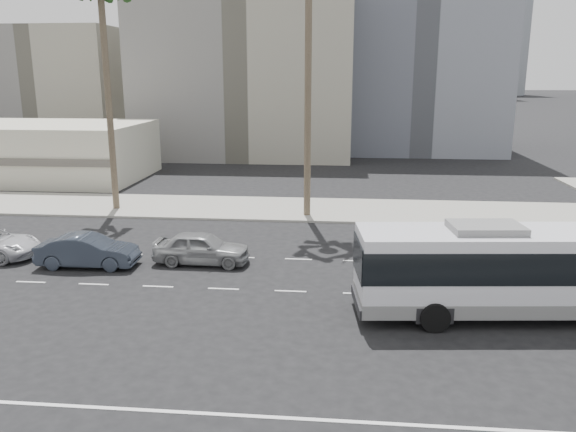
# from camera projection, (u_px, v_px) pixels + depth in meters

# --- Properties ---
(ground) EXTENTS (700.00, 700.00, 0.00)m
(ground) POSITION_uv_depth(u_px,v_px,m) (359.00, 294.00, 24.75)
(ground) COLOR black
(ground) RESTS_ON ground
(sidewalk_north) EXTENTS (120.00, 7.00, 0.15)m
(sidewalk_north) POSITION_uv_depth(u_px,v_px,m) (353.00, 210.00, 39.71)
(sidewalk_north) COLOR gray
(sidewalk_north) RESTS_ON ground
(commercial_low) EXTENTS (22.00, 12.16, 5.00)m
(commercial_low) POSITION_uv_depth(u_px,v_px,m) (23.00, 151.00, 52.01)
(commercial_low) COLOR beige
(commercial_low) RESTS_ON ground
(midrise_beige_west) EXTENTS (24.00, 18.00, 18.00)m
(midrise_beige_west) POSITION_uv_depth(u_px,v_px,m) (249.00, 77.00, 67.15)
(midrise_beige_west) COLOR gray
(midrise_beige_west) RESTS_ON ground
(midrise_gray_center) EXTENTS (20.00, 20.00, 26.00)m
(midrise_gray_center) POSITION_uv_depth(u_px,v_px,m) (416.00, 44.00, 71.10)
(midrise_gray_center) COLOR slate
(midrise_gray_center) RESTS_ON ground
(midrise_beige_far) EXTENTS (18.00, 16.00, 15.00)m
(midrise_beige_far) POSITION_uv_depth(u_px,v_px,m) (60.00, 88.00, 74.74)
(midrise_beige_far) COLOR gray
(midrise_beige_far) RESTS_ON ground
(civic_tower) EXTENTS (42.00, 42.00, 129.00)m
(civic_tower) POSITION_uv_depth(u_px,v_px,m) (343.00, 7.00, 257.04)
(civic_tower) COLOR beige
(civic_tower) RESTS_ON ground
(highrise_right) EXTENTS (26.00, 26.00, 70.00)m
(highrise_right) POSITION_uv_depth(u_px,v_px,m) (457.00, 10.00, 234.32)
(highrise_right) COLOR slate
(highrise_right) RESTS_ON ground
(highrise_far) EXTENTS (22.00, 22.00, 60.00)m
(highrise_far) POSITION_uv_depth(u_px,v_px,m) (499.00, 28.00, 262.21)
(highrise_far) COLOR slate
(highrise_far) RESTS_ON ground
(city_bus) EXTENTS (13.28, 4.19, 3.75)m
(city_bus) POSITION_uv_depth(u_px,v_px,m) (526.00, 268.00, 22.05)
(city_bus) COLOR silver
(city_bus) RESTS_ON ground
(car_a) EXTENTS (2.04, 4.86, 1.64)m
(car_a) POSITION_uv_depth(u_px,v_px,m) (202.00, 248.00, 28.56)
(car_a) COLOR gray
(car_a) RESTS_ON ground
(car_b) EXTENTS (1.86, 4.95, 1.62)m
(car_b) POSITION_uv_depth(u_px,v_px,m) (88.00, 251.00, 28.11)
(car_b) COLOR #2A313D
(car_b) RESTS_ON ground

